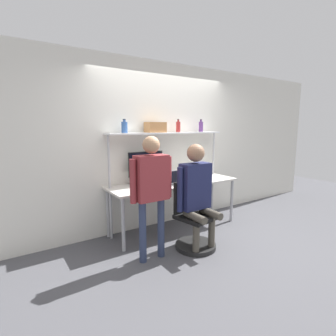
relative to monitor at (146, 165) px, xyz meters
name	(u,v)px	position (x,y,z in m)	size (l,w,h in m)	color
ground_plane	(188,236)	(0.42, -0.55, -1.07)	(12.00, 12.00, 0.00)	#4C4C51
wall_back	(162,145)	(0.42, 0.17, 0.28)	(8.00, 0.06, 2.70)	silver
desk	(175,187)	(0.42, -0.19, -0.36)	(2.18, 0.68, 0.78)	beige
shelf_unit	(168,144)	(0.42, 0.01, 0.31)	(2.08, 0.26, 1.57)	white
monitor	(146,165)	(0.00, 0.00, 0.00)	(0.60, 0.18, 0.50)	black
laptop	(174,180)	(0.33, -0.30, -0.23)	(0.30, 0.21, 0.21)	silver
cell_phone	(187,182)	(0.56, -0.32, -0.28)	(0.07, 0.15, 0.01)	black
office_chair	(194,227)	(0.25, -0.89, -0.78)	(0.56, 0.56, 0.92)	black
person_seated	(197,188)	(0.25, -0.94, -0.21)	(0.58, 0.48, 1.44)	#4C473D
person_standing	(152,183)	(-0.40, -0.86, -0.08)	(0.57, 0.21, 1.56)	#2D3856
bottle_purple	(201,126)	(1.11, 0.01, 0.60)	(0.08, 0.08, 0.22)	#593372
bottle_red	(178,127)	(0.62, 0.01, 0.60)	(0.07, 0.07, 0.21)	maroon
bottle_blue	(124,127)	(-0.35, 0.01, 0.59)	(0.09, 0.09, 0.20)	#335999
storage_box	(155,127)	(0.18, 0.01, 0.59)	(0.32, 0.18, 0.16)	#B27A47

